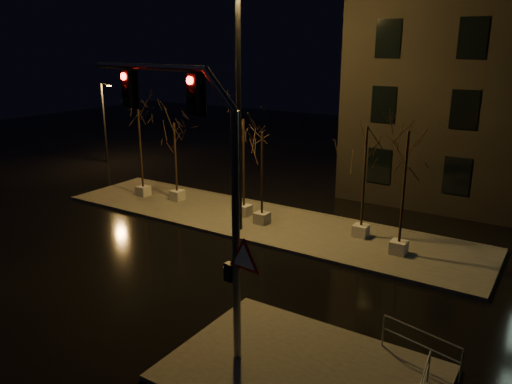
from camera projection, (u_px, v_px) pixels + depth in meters
The scene contains 14 objects.
ground at pixel (177, 265), 20.02m from camera, with size 90.00×90.00×0.00m, color black.
median at pixel (258, 221), 24.84m from camera, with size 22.00×5.00×0.15m, color #413F3A.
sidewalk_corner at pixel (302, 373), 13.28m from camera, with size 7.00×5.00×0.15m, color #413F3A.
tree_0 at pixel (139, 122), 27.59m from camera, with size 1.80×1.80×5.59m.
tree_1 at pixel (175, 141), 27.02m from camera, with size 1.80×1.80×4.44m.
tree_2 at pixel (243, 141), 24.33m from camera, with size 1.80×1.80×5.05m.
tree_3 at pixel (262, 153), 23.30m from camera, with size 1.80×1.80×4.60m.
tree_4 at pixel (366, 152), 21.50m from camera, with size 1.80×1.80×5.17m.
tree_5 at pixel (406, 160), 19.61m from camera, with size 1.80×1.80×5.26m.
traffic_signal_mast at pixel (199, 170), 13.20m from camera, with size 6.38×0.87×7.83m.
streetlight_main at pixel (239, 93), 21.76m from camera, with size 2.68×1.20×10.98m.
streetlight_far at pixel (105, 120), 36.73m from camera, with size 1.16×0.22×5.89m.
guard_rail_a at pixel (420, 342), 13.39m from camera, with size 2.28×0.60×1.01m.
guard_rail_b at pixel (423, 383), 11.87m from camera, with size 0.23×1.93×0.92m.
Camera 1 is at (12.62, -13.74, 8.45)m, focal length 35.00 mm.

